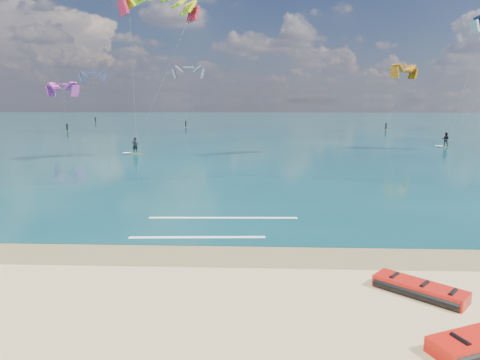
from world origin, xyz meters
The scene contains 8 objects.
ground centered at (0.00, 40.00, 0.00)m, with size 320.00×320.00×0.00m, color tan.
wet_sand_strip centered at (0.00, 3.00, 0.00)m, with size 320.00×2.40×0.01m, color olive.
sea centered at (0.00, 104.00, 0.02)m, with size 320.00×200.00×0.04m, color #0A343B.
packed_kite_mid centered at (5.38, -0.06, 0.00)m, with size 2.85×1.19×0.43m, color red, non-canonical shape.
kitesurfer_main centered at (-10.50, 30.69, 8.34)m, with size 10.71×9.52×16.35m.
kitesurfer_far centered at (26.02, 39.86, 8.55)m, with size 9.65×7.52×16.60m.
shoreline_foam centered at (-1.53, 6.73, 0.05)m, with size 7.40×3.63×0.01m.
distant_kites centered at (-14.52, 78.59, 5.83)m, with size 74.90×36.56×12.70m.
Camera 1 is at (0.50, -12.21, 5.71)m, focal length 32.00 mm.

